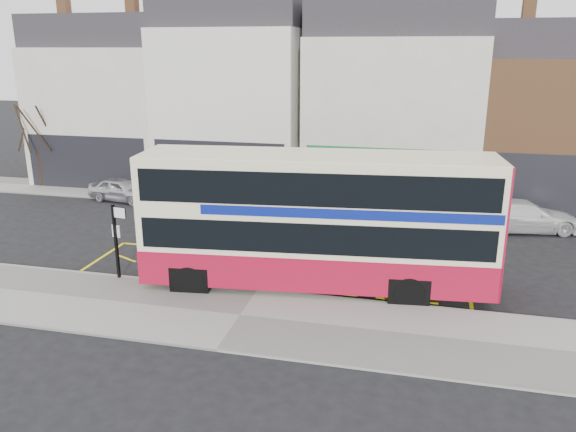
% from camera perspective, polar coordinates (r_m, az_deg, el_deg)
% --- Properties ---
extents(ground, '(120.00, 120.00, 0.00)m').
position_cam_1_polar(ground, '(19.58, -2.79, -7.42)').
color(ground, black).
rests_on(ground, ground).
extents(pavement, '(40.00, 4.00, 0.15)m').
position_cam_1_polar(pavement, '(17.57, -4.89, -10.18)').
color(pavement, gray).
rests_on(pavement, ground).
extents(kerb, '(40.00, 0.15, 0.15)m').
position_cam_1_polar(kerb, '(19.22, -3.11, -7.66)').
color(kerb, gray).
rests_on(kerb, ground).
extents(far_pavement, '(50.00, 3.00, 0.15)m').
position_cam_1_polar(far_pavement, '(29.67, 3.06, 1.22)').
color(far_pavement, gray).
rests_on(far_pavement, ground).
extents(road_markings, '(14.00, 3.40, 0.01)m').
position_cam_1_polar(road_markings, '(21.00, -1.58, -5.67)').
color(road_markings, yellow).
rests_on(road_markings, ground).
extents(terrace_far_left, '(8.00, 8.01, 10.80)m').
position_cam_1_polar(terrace_far_left, '(37.23, -16.93, 11.14)').
color(terrace_far_left, beige).
rests_on(terrace_far_left, ground).
extents(terrace_left, '(8.00, 8.01, 11.80)m').
position_cam_1_polar(terrace_left, '(33.92, -4.93, 12.15)').
color(terrace_left, silver).
rests_on(terrace_left, ground).
extents(terrace_green_shop, '(9.00, 8.01, 11.30)m').
position_cam_1_polar(terrace_green_shop, '(32.30, 10.75, 11.25)').
color(terrace_green_shop, beige).
rests_on(terrace_green_shop, ground).
extents(terrace_right, '(9.00, 8.01, 10.30)m').
position_cam_1_polar(terrace_right, '(33.17, 26.61, 9.07)').
color(terrace_right, '#95603B').
rests_on(terrace_right, ground).
extents(double_decker_bus, '(11.93, 3.88, 4.68)m').
position_cam_1_polar(double_decker_bus, '(18.87, 3.04, -0.39)').
color(double_decker_bus, '#F7E7BB').
rests_on(double_decker_bus, ground).
extents(bus_stop_post, '(0.66, 0.18, 2.69)m').
position_cam_1_polar(bus_stop_post, '(20.44, -17.00, -1.73)').
color(bus_stop_post, black).
rests_on(bus_stop_post, pavement).
extents(car_silver, '(3.87, 2.05, 1.25)m').
position_cam_1_polar(car_silver, '(31.69, -16.55, 2.58)').
color(car_silver, silver).
rests_on(car_silver, ground).
extents(car_grey, '(4.59, 1.77, 1.49)m').
position_cam_1_polar(car_grey, '(28.33, -2.56, 1.88)').
color(car_grey, '#43474C').
rests_on(car_grey, ground).
extents(car_white, '(5.11, 2.86, 1.40)m').
position_cam_1_polar(car_white, '(27.54, 22.82, 0.01)').
color(car_white, white).
rests_on(car_white, ground).
extents(street_tree_left, '(2.91, 2.91, 6.29)m').
position_cam_1_polar(street_tree_left, '(35.77, -24.40, 9.32)').
color(street_tree_left, black).
rests_on(street_tree_left, ground).
extents(street_tree_right, '(2.30, 2.30, 4.97)m').
position_cam_1_polar(street_tree_right, '(29.71, 19.82, 6.82)').
color(street_tree_right, black).
rests_on(street_tree_right, ground).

